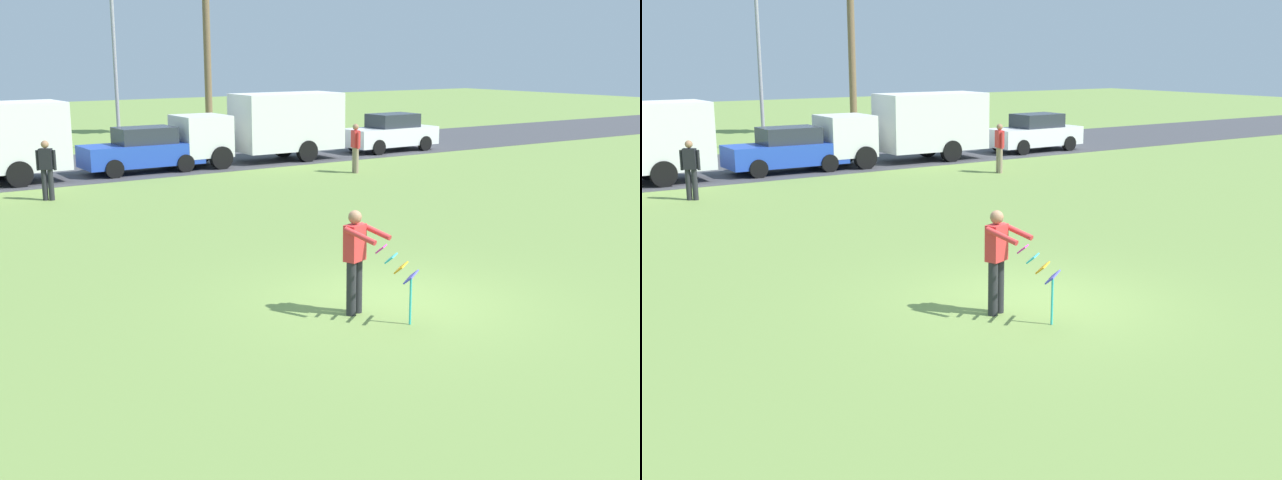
% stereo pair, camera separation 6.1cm
% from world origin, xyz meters
% --- Properties ---
extents(ground_plane, '(120.00, 120.00, 0.00)m').
position_xyz_m(ground_plane, '(0.00, 0.00, 0.00)').
color(ground_plane, olive).
extents(road_strip, '(120.00, 8.00, 0.01)m').
position_xyz_m(road_strip, '(0.00, 19.27, 0.01)').
color(road_strip, '#424247').
rests_on(road_strip, ground).
extents(person_kite_flyer, '(0.69, 0.76, 1.73)m').
position_xyz_m(person_kite_flyer, '(-0.92, -0.22, 0.95)').
color(person_kite_flyer, '#26262B').
rests_on(person_kite_flyer, ground).
extents(kite_held, '(0.67, 0.72, 1.25)m').
position_xyz_m(kite_held, '(-0.62, -1.00, 0.86)').
color(kite_held, '#D83399').
rests_on(kite_held, ground).
extents(parked_car_blue, '(4.23, 1.89, 1.60)m').
position_xyz_m(parked_car_blue, '(2.35, 16.87, 0.77)').
color(parked_car_blue, '#2347B7').
rests_on(parked_car_blue, ground).
extents(parked_truck_white_box, '(6.73, 2.20, 2.62)m').
position_xyz_m(parked_truck_white_box, '(7.56, 16.87, 1.41)').
color(parked_truck_white_box, silver).
rests_on(parked_truck_white_box, ground).
extents(parked_car_white, '(4.24, 1.91, 1.60)m').
position_xyz_m(parked_car_white, '(13.65, 16.87, 0.77)').
color(parked_car_white, white).
rests_on(parked_car_white, ground).
extents(streetlight_pole, '(0.24, 1.65, 7.00)m').
position_xyz_m(streetlight_pole, '(4.18, 24.23, 4.00)').
color(streetlight_pole, '#9E9EA3').
rests_on(streetlight_pole, ground).
extents(person_walker_near, '(0.30, 0.56, 1.73)m').
position_xyz_m(person_walker_near, '(8.54, 12.52, 0.93)').
color(person_walker_near, gray).
rests_on(person_walker_near, ground).
extents(person_walker_far, '(0.50, 0.37, 1.73)m').
position_xyz_m(person_walker_far, '(-2.06, 13.14, 0.93)').
color(person_walker_far, '#26262B').
rests_on(person_walker_far, ground).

